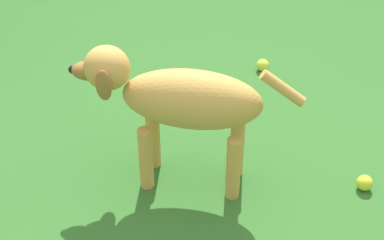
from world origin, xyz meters
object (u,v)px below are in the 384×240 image
(tennis_ball_0, at_px, (365,183))
(tennis_ball_1, at_px, (263,65))
(dog, at_px, (178,100))
(tennis_ball_3, at_px, (102,69))

(tennis_ball_0, bearing_deg, tennis_ball_1, -115.07)
(dog, xyz_separation_m, tennis_ball_0, (-0.49, 0.60, -0.37))
(tennis_ball_0, bearing_deg, tennis_ball_3, -81.81)
(dog, xyz_separation_m, tennis_ball_3, (-0.28, -0.85, -0.37))
(tennis_ball_1, bearing_deg, tennis_ball_3, -43.31)
(dog, distance_m, tennis_ball_3, 0.97)
(tennis_ball_0, relative_size, tennis_ball_1, 1.00)
(dog, distance_m, tennis_ball_0, 0.85)
(dog, height_order, tennis_ball_3, dog)
(dog, relative_size, tennis_ball_1, 11.67)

